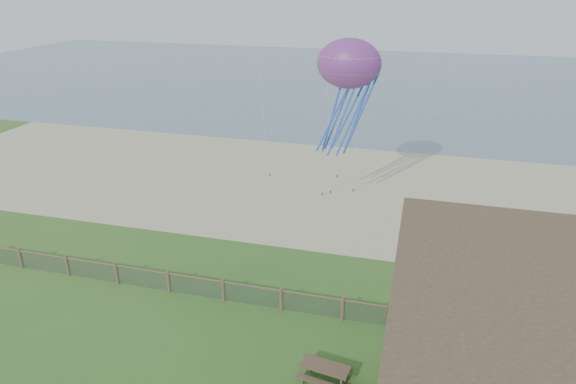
# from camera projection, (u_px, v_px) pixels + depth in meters

# --- Properties ---
(sand_beach) EXTENTS (72.00, 20.00, 0.02)m
(sand_beach) POSITION_uv_depth(u_px,v_px,m) (338.00, 188.00, 39.28)
(sand_beach) COLOR tan
(sand_beach) RESTS_ON ground
(ocean) EXTENTS (160.00, 68.00, 0.02)m
(ocean) POSITION_uv_depth(u_px,v_px,m) (387.00, 81.00, 78.38)
(ocean) COLOR slate
(ocean) RESTS_ON ground
(chainlink_fence) EXTENTS (36.20, 0.20, 1.25)m
(chainlink_fence) POSITION_uv_depth(u_px,v_px,m) (281.00, 300.00, 24.85)
(chainlink_fence) COLOR brown
(chainlink_fence) RESTS_ON ground
(picnic_table) EXTENTS (2.15, 1.76, 0.82)m
(picnic_table) POSITION_uv_depth(u_px,v_px,m) (325.00, 372.00, 20.54)
(picnic_table) COLOR brown
(picnic_table) RESTS_ON ground
(octopus_kite) EXTENTS (4.05, 3.11, 7.70)m
(octopus_kite) POSITION_uv_depth(u_px,v_px,m) (348.00, 96.00, 31.71)
(octopus_kite) COLOR red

